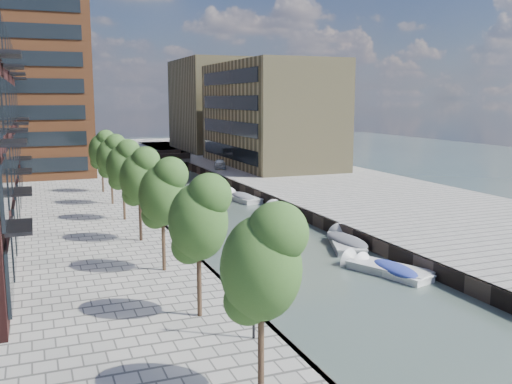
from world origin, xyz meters
TOP-DOWN VIEW (x-y plane):
  - water at (0.00, 40.00)m, footprint 300.00×300.00m
  - quay_right at (16.00, 40.00)m, footprint 20.00×140.00m
  - quay_wall_left at (-6.10, 40.00)m, footprint 0.25×140.00m
  - quay_wall_right at (6.10, 40.00)m, footprint 0.25×140.00m
  - far_closure at (0.00, 100.00)m, footprint 80.00×40.00m
  - tower at (-17.00, 65.00)m, footprint 18.00×18.00m
  - tan_block_near at (16.00, 62.00)m, footprint 12.00×25.00m
  - tan_block_far at (16.00, 88.00)m, footprint 12.00×20.00m
  - bridge at (0.00, 72.00)m, footprint 13.00×6.00m
  - tree_0 at (-8.50, 4.00)m, footprint 2.50×2.50m
  - tree_1 at (-8.50, 11.00)m, footprint 2.50×2.50m
  - tree_2 at (-8.50, 18.00)m, footprint 2.50×2.50m
  - tree_3 at (-8.50, 25.00)m, footprint 2.50×2.50m
  - tree_4 at (-8.50, 32.00)m, footprint 2.50×2.50m
  - tree_5 at (-8.50, 39.00)m, footprint 2.50×2.50m
  - tree_6 at (-8.50, 46.00)m, footprint 2.50×2.50m
  - lamp_0 at (-7.20, 8.00)m, footprint 0.24×0.24m
  - lamp_1 at (-7.20, 24.00)m, footprint 0.24×0.24m
  - lamp_2 at (-7.20, 40.00)m, footprint 0.24×0.24m
  - sloop_2 at (-4.95, 14.51)m, footprint 5.68×4.84m
  - sloop_3 at (-4.19, 30.67)m, footprint 5.29×3.91m
  - sloop_4 at (-4.10, 45.89)m, footprint 5.02×4.36m
  - motorboat_0 at (4.22, 15.66)m, footprint 2.89×5.01m
  - motorboat_1 at (5.18, 22.32)m, footprint 3.91×6.03m
  - motorboat_2 at (4.00, 16.35)m, footprint 3.93×5.67m
  - motorboat_3 at (4.82, 33.77)m, footprint 3.52×5.68m
  - motorboat_4 at (4.46, 41.96)m, footprint 2.74×5.64m
  - car at (8.19, 60.20)m, footprint 2.41×3.92m

SIDE VIEW (x-z plane):
  - water at x=0.00m, z-range 0.00..0.00m
  - sloop_2 at x=-4.95m, z-range -0.50..0.50m
  - sloop_3 at x=-4.19m, z-range -0.53..0.53m
  - sloop_4 at x=-4.10m, z-range -0.44..0.44m
  - motorboat_2 at x=4.00m, z-range -0.79..1.01m
  - motorboat_0 at x=4.22m, z-range -0.60..0.98m
  - motorboat_3 at x=4.82m, z-range -0.68..1.11m
  - motorboat_4 at x=4.46m, z-range -0.68..1.12m
  - motorboat_1 at x=5.18m, z-range -0.72..1.18m
  - quay_right at x=16.00m, z-range 0.00..1.00m
  - quay_wall_left at x=-6.10m, z-range 0.00..1.00m
  - quay_wall_right at x=6.10m, z-range 0.00..1.00m
  - far_closure at x=0.00m, z-range 0.00..1.00m
  - bridge at x=0.00m, z-range 0.74..2.04m
  - car at x=8.19m, z-range 1.00..2.25m
  - lamp_0 at x=-7.20m, z-range 1.45..5.57m
  - lamp_1 at x=-7.20m, z-range 1.45..5.57m
  - lamp_2 at x=-7.20m, z-range 1.45..5.57m
  - tree_0 at x=-8.50m, z-range 2.33..8.28m
  - tree_1 at x=-8.50m, z-range 2.33..8.28m
  - tree_2 at x=-8.50m, z-range 2.33..8.28m
  - tree_3 at x=-8.50m, z-range 2.33..8.28m
  - tree_4 at x=-8.50m, z-range 2.33..8.28m
  - tree_5 at x=-8.50m, z-range 2.33..8.28m
  - tree_6 at x=-8.50m, z-range 2.33..8.28m
  - tan_block_near at x=16.00m, z-range 1.00..15.00m
  - tan_block_far at x=16.00m, z-range 1.00..17.00m
  - tower at x=-17.00m, z-range 1.00..31.00m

